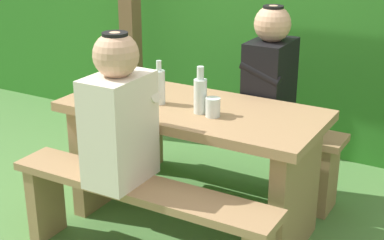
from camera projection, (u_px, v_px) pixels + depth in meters
ground_plane at (192, 222)px, 3.28m from camera, size 12.00×12.00×0.00m
hedge_backdrop at (305, 25)px, 4.41m from camera, size 6.40×0.98×1.67m
picnic_table at (192, 145)px, 3.11m from camera, size 1.40×0.64×0.70m
bench_near at (140, 209)px, 2.75m from camera, size 1.40×0.24×0.46m
bench_far at (232, 139)px, 3.57m from camera, size 1.40×0.24×0.46m
person_white_shirt at (119, 115)px, 2.63m from camera, size 0.25×0.35×0.72m
person_black_coat at (270, 73)px, 3.30m from camera, size 0.25×0.35×0.72m
drinking_glass at (213, 107)px, 2.86m from camera, size 0.08×0.08×0.10m
bottle_left at (159, 86)px, 3.03m from camera, size 0.06×0.06×0.24m
bottle_right at (200, 94)px, 2.90m from camera, size 0.07×0.07×0.25m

